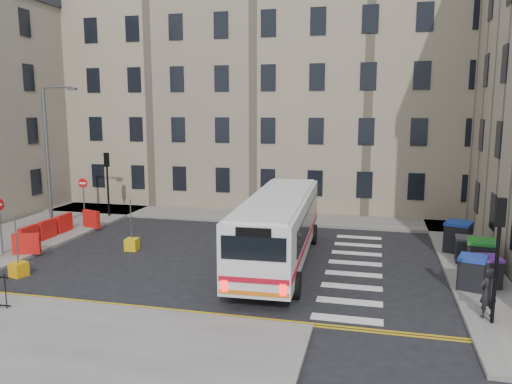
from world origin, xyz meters
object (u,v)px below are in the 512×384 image
at_px(wheelie_bin_d, 466,249).
at_px(bollard_chevron, 19,269).
at_px(wheelie_bin_e, 458,236).
at_px(bollard_yellow, 132,244).
at_px(wheelie_bin_a, 472,272).
at_px(pedestrian, 488,293).
at_px(wheelie_bin_b, 487,271).
at_px(wheelie_bin_c, 480,256).
at_px(bus, 279,226).
at_px(streetlamp, 47,157).

xyz_separation_m(wheelie_bin_d, bollard_chevron, (-18.61, -6.11, -0.43)).
xyz_separation_m(wheelie_bin_d, wheelie_bin_e, (-0.09, 1.73, 0.15)).
xyz_separation_m(bollard_yellow, bollard_chevron, (-2.78, -4.73, 0.00)).
relative_size(wheelie_bin_a, pedestrian, 0.81).
relative_size(wheelie_bin_b, bollard_chevron, 1.98).
distance_m(wheelie_bin_c, wheelie_bin_e, 3.18).
distance_m(wheelie_bin_a, wheelie_bin_d, 3.56).
height_order(bus, wheelie_bin_b, bus).
relative_size(streetlamp, pedestrian, 4.79).
xyz_separation_m(bus, wheelie_bin_d, (8.26, 1.88, -1.06)).
relative_size(streetlamp, wheelie_bin_b, 6.86).
xyz_separation_m(wheelie_bin_d, pedestrian, (-0.34, -6.39, 0.27)).
distance_m(wheelie_bin_a, wheelie_bin_c, 2.23).
relative_size(wheelie_bin_c, bollard_yellow, 2.36).
xyz_separation_m(wheelie_bin_c, wheelie_bin_d, (-0.34, 1.42, -0.13)).
relative_size(wheelie_bin_d, bollard_yellow, 1.92).
distance_m(wheelie_bin_a, wheelie_bin_b, 0.75).
xyz_separation_m(streetlamp, wheelie_bin_a, (21.52, -4.23, -3.55)).
distance_m(bus, wheelie_bin_e, 8.98).
bearing_deg(streetlamp, bus, -10.68).
distance_m(streetlamp, wheelie_bin_a, 22.21).
height_order(bus, wheelie_bin_a, bus).
distance_m(wheelie_bin_c, bollard_chevron, 19.53).
distance_m(wheelie_bin_e, bollard_yellow, 16.05).
xyz_separation_m(bus, wheelie_bin_a, (7.92, -1.66, -1.00)).
xyz_separation_m(wheelie_bin_b, bollard_chevron, (-18.88, -2.99, -0.44)).
bearing_deg(streetlamp, bollard_yellow, -18.89).
relative_size(streetlamp, wheelie_bin_d, 7.07).
bearing_deg(wheelie_bin_d, wheelie_bin_e, 97.55).
xyz_separation_m(bus, wheelie_bin_c, (8.60, 0.46, -0.93)).
bearing_deg(bus, wheelie_bin_b, -10.65).
relative_size(streetlamp, bus, 0.71).
xyz_separation_m(wheelie_bin_c, wheelie_bin_e, (-0.43, 3.15, 0.03)).
bearing_deg(wheelie_bin_e, wheelie_bin_d, -65.86).
distance_m(wheelie_bin_b, bollard_yellow, 16.20).
height_order(wheelie_bin_b, wheelie_bin_e, wheelie_bin_e).
bearing_deg(bollard_yellow, wheelie_bin_e, 11.19).
height_order(streetlamp, bus, streetlamp).
bearing_deg(bollard_yellow, wheelie_bin_b, -6.18).
distance_m(streetlamp, bollard_yellow, 7.54).
relative_size(wheelie_bin_b, wheelie_bin_c, 0.84).
relative_size(wheelie_bin_e, bollard_chevron, 2.74).
height_order(bus, pedestrian, bus).
xyz_separation_m(wheelie_bin_c, bollard_chevron, (-18.95, -4.69, -0.56)).
bearing_deg(wheelie_bin_d, bus, -162.65).
relative_size(wheelie_bin_c, wheelie_bin_d, 1.23).
height_order(bollard_yellow, bollard_chevron, same).
height_order(wheelie_bin_d, bollard_chevron, wheelie_bin_d).
bearing_deg(bus, wheelie_bin_e, 21.50).
bearing_deg(streetlamp, wheelie_bin_a, -11.12).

